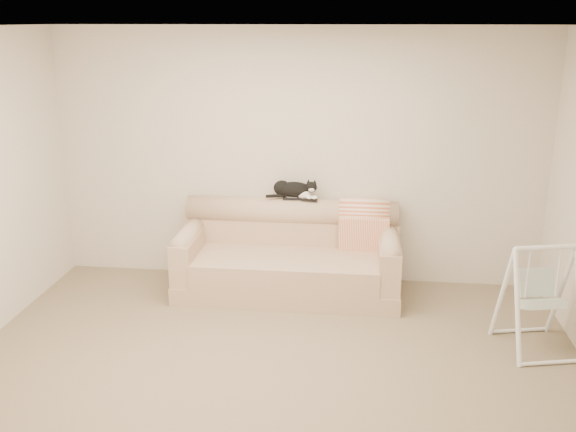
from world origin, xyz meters
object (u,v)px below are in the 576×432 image
object	(u,v)px
remote_a	(292,198)
tuxedo_cat	(294,189)
sofa	(289,258)
baby_swing	(539,297)
remote_b	(309,200)

from	to	relation	value
remote_a	tuxedo_cat	size ratio (longest dim) A/B	0.35
remote_a	tuxedo_cat	bearing A→B (deg)	46.64
sofa	tuxedo_cat	xyz separation A→B (m)	(0.02, 0.25, 0.65)
tuxedo_cat	baby_swing	xyz separation A→B (m)	(2.16, -1.21, -0.54)
sofa	baby_swing	bearing A→B (deg)	-23.60
remote_a	tuxedo_cat	world-z (taller)	tuxedo_cat
remote_b	baby_swing	distance (m)	2.36
tuxedo_cat	baby_swing	bearing A→B (deg)	-29.11
sofa	remote_b	bearing A→B (deg)	48.23
sofa	tuxedo_cat	world-z (taller)	tuxedo_cat
remote_b	tuxedo_cat	bearing A→B (deg)	164.02
sofa	baby_swing	world-z (taller)	baby_swing
sofa	tuxedo_cat	size ratio (longest dim) A/B	4.17
remote_b	baby_swing	world-z (taller)	baby_swing
remote_b	tuxedo_cat	size ratio (longest dim) A/B	0.33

